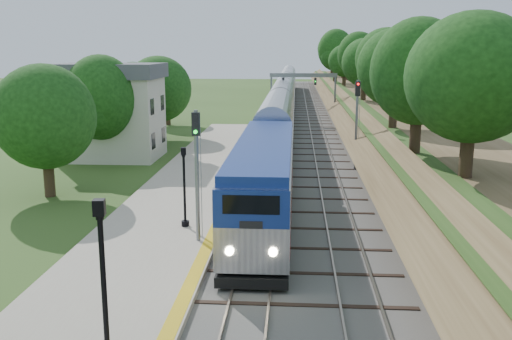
# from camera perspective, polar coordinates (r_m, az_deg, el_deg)

# --- Properties ---
(ground) EXTENTS (320.00, 320.00, 0.00)m
(ground) POSITION_cam_1_polar(r_m,az_deg,el_deg) (19.56, -1.18, -16.06)
(ground) COLOR #2D4C19
(ground) RESTS_ON ground
(trackbed) EXTENTS (9.50, 170.00, 0.28)m
(trackbed) POSITION_cam_1_polar(r_m,az_deg,el_deg) (77.72, 4.27, 5.27)
(trackbed) COLOR #4C4944
(trackbed) RESTS_ON ground
(platform) EXTENTS (6.40, 68.00, 0.38)m
(platform) POSITION_cam_1_polar(r_m,az_deg,el_deg) (35.05, -7.33, -2.97)
(platform) COLOR #A99B88
(platform) RESTS_ON ground
(yellow_stripe) EXTENTS (0.55, 68.00, 0.01)m
(yellow_stripe) POSITION_cam_1_polar(r_m,az_deg,el_deg) (34.56, -2.69, -2.76)
(yellow_stripe) COLOR gold
(yellow_stripe) RESTS_ON platform
(embankment) EXTENTS (10.64, 170.00, 11.70)m
(embankment) POSITION_cam_1_polar(r_m,az_deg,el_deg) (78.02, 10.48, 6.52)
(embankment) COLOR brown
(embankment) RESTS_ON ground
(station_building) EXTENTS (8.60, 6.60, 8.00)m
(station_building) POSITION_cam_1_polar(r_m,az_deg,el_deg) (49.95, -14.30, 5.80)
(station_building) COLOR beige
(station_building) RESTS_ON ground
(signal_gantry) EXTENTS (8.40, 0.38, 6.20)m
(signal_gantry) POSITION_cam_1_polar(r_m,az_deg,el_deg) (72.31, 4.72, 8.54)
(signal_gantry) COLOR slate
(signal_gantry) RESTS_ON ground
(trees_behind_platform) EXTENTS (7.82, 53.32, 7.21)m
(trees_behind_platform) POSITION_cam_1_polar(r_m,az_deg,el_deg) (40.21, -14.60, 4.98)
(trees_behind_platform) COLOR #332316
(trees_behind_platform) RESTS_ON ground
(train) EXTENTS (2.91, 116.72, 4.28)m
(train) POSITION_cam_1_polar(r_m,az_deg,el_deg) (77.81, 2.81, 6.87)
(train) COLOR black
(train) RESTS_ON trackbed
(lamppost_mid) EXTENTS (0.48, 0.48, 4.89)m
(lamppost_mid) POSITION_cam_1_polar(r_m,az_deg,el_deg) (16.67, -14.93, -11.90)
(lamppost_mid) COLOR black
(lamppost_mid) RESTS_ON platform
(lamppost_far) EXTENTS (0.40, 0.40, 4.05)m
(lamppost_far) POSITION_cam_1_polar(r_m,az_deg,el_deg) (28.84, -7.16, -2.15)
(lamppost_far) COLOR black
(lamppost_far) RESTS_ON platform
(signal_platform) EXTENTS (0.36, 0.29, 6.14)m
(signal_platform) POSITION_cam_1_polar(r_m,az_deg,el_deg) (26.20, -5.95, 0.84)
(signal_platform) COLOR slate
(signal_platform) RESTS_ON platform
(signal_farside) EXTENTS (0.37, 0.30, 6.81)m
(signal_farside) POSITION_cam_1_polar(r_m,az_deg,el_deg) (43.77, 10.05, 5.40)
(signal_farside) COLOR slate
(signal_farside) RESTS_ON ground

